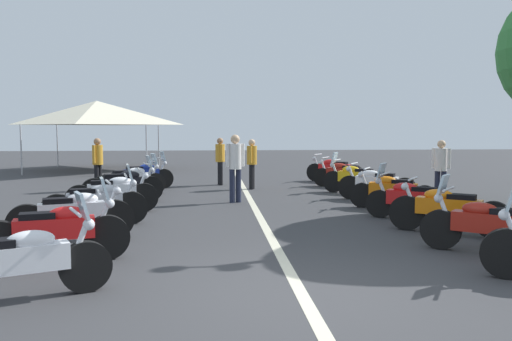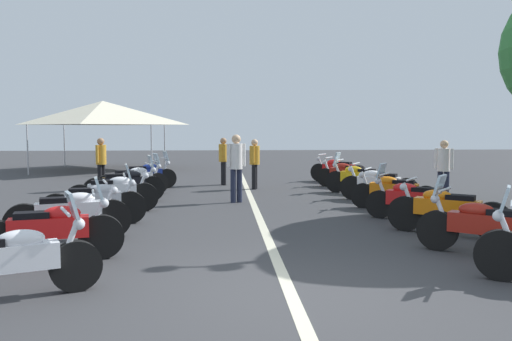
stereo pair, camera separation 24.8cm
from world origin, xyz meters
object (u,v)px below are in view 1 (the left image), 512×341
object	(u,v)px
motorcycle_right_row_5	(376,184)
event_tent	(97,113)
motorcycle_right_row_4	(392,191)
bystander_0	(98,160)
motorcycle_left_row_6	(131,180)
bystander_3	(220,158)
bystander_4	(252,160)
motorcycle_left_row_0	(17,261)
motorcycle_right_row_3	(412,199)
motorcycle_left_row_7	(143,175)
motorcycle_left_row_5	(124,184)
motorcycle_left_row_4	(113,193)
motorcycle_left_row_3	(96,202)
bystander_1	(441,166)
motorcycle_right_row_7	(343,174)
motorcycle_left_row_1	(57,231)
motorcycle_right_row_2	(447,209)
motorcycle_left_row_2	(73,214)
motorcycle_right_row_6	(356,178)
motorcycle_right_row_1	(489,225)
traffic_cone_0	(410,189)
motorcycle_right_row_8	(334,169)
bystander_2	(235,163)

from	to	relation	value
motorcycle_right_row_5	event_tent	xyz separation A→B (m)	(11.18, 9.65, 2.19)
motorcycle_right_row_4	bystander_0	size ratio (longest dim) A/B	1.15
motorcycle_left_row_6	bystander_3	world-z (taller)	bystander_3
bystander_4	motorcycle_left_row_0	bearing A→B (deg)	88.31
motorcycle_right_row_3	bystander_0	xyz separation A→B (m)	(5.97, 7.72, 0.50)
bystander_3	motorcycle_left_row_6	bearing A→B (deg)	33.40
motorcycle_left_row_7	event_tent	size ratio (longest dim) A/B	0.35
motorcycle_left_row_5	bystander_0	xyz separation A→B (m)	(2.77, 1.24, 0.48)
motorcycle_left_row_4	motorcycle_right_row_3	distance (m)	6.64
bystander_3	event_tent	size ratio (longest dim) A/B	0.29
motorcycle_left_row_3	bystander_1	xyz separation A→B (m)	(2.85, -8.37, 0.48)
motorcycle_right_row_7	motorcycle_left_row_4	bearing A→B (deg)	68.30
motorcycle_left_row_1	bystander_1	size ratio (longest dim) A/B	1.27
motorcycle_left_row_1	motorcycle_left_row_7	world-z (taller)	motorcycle_left_row_1
motorcycle_right_row_2	bystander_4	size ratio (longest dim) A/B	1.16
motorcycle_left_row_2	motorcycle_right_row_6	xyz separation A→B (m)	(6.04, -6.65, 0.00)
motorcycle_right_row_1	traffic_cone_0	world-z (taller)	motorcycle_right_row_1
motorcycle_left_row_6	motorcycle_right_row_4	world-z (taller)	motorcycle_left_row_6
motorcycle_left_row_6	motorcycle_right_row_6	xyz separation A→B (m)	(-0.08, -6.59, 0.01)
motorcycle_left_row_3	motorcycle_right_row_2	distance (m)	6.73
motorcycle_left_row_1	motorcycle_left_row_7	distance (m)	9.10
motorcycle_left_row_2	motorcycle_left_row_7	distance (m)	7.62
motorcycle_right_row_3	motorcycle_right_row_5	xyz separation A→B (m)	(3.00, -0.19, 0.00)
motorcycle_left_row_0	motorcycle_right_row_5	bearing A→B (deg)	25.35
motorcycle_left_row_3	motorcycle_right_row_8	world-z (taller)	motorcycle_left_row_3
motorcycle_left_row_3	motorcycle_right_row_6	bearing A→B (deg)	22.87
motorcycle_right_row_2	motorcycle_right_row_8	size ratio (longest dim) A/B	1.01
motorcycle_right_row_4	motorcycle_left_row_2	bearing A→B (deg)	52.70
motorcycle_right_row_1	motorcycle_right_row_8	xyz separation A→B (m)	(10.83, -0.17, -0.01)
bystander_2	event_tent	distance (m)	12.75
motorcycle_left_row_5	motorcycle_right_row_3	size ratio (longest dim) A/B	1.18
motorcycle_left_row_1	motorcycle_left_row_3	xyz separation A→B (m)	(2.92, 0.07, -0.00)
motorcycle_left_row_2	bystander_2	size ratio (longest dim) A/B	1.16
motorcycle_left_row_2	motorcycle_left_row_3	xyz separation A→B (m)	(1.43, -0.09, 0.00)
motorcycle_right_row_6	traffic_cone_0	xyz separation A→B (m)	(-1.48, -1.08, -0.18)
motorcycle_right_row_6	motorcycle_left_row_3	bearing A→B (deg)	66.44
motorcycle_left_row_7	bystander_1	size ratio (longest dim) A/B	1.21
motorcycle_left_row_4	bystander_0	distance (m)	4.62
motorcycle_left_row_1	motorcycle_left_row_4	distance (m)	4.51
motorcycle_right_row_1	motorcycle_right_row_7	distance (m)	9.20
motorcycle_right_row_7	event_tent	size ratio (longest dim) A/B	0.33
bystander_2	event_tent	xyz separation A→B (m)	(11.20, 5.88, 1.60)
event_tent	motorcycle_right_row_5	bearing A→B (deg)	-139.20
motorcycle_left_row_4	bystander_0	xyz separation A→B (m)	(4.42, 1.27, 0.49)
motorcycle_right_row_1	motorcycle_right_row_4	xyz separation A→B (m)	(4.53, -0.08, -0.02)
motorcycle_left_row_4	traffic_cone_0	bearing A→B (deg)	0.16
motorcycle_left_row_5	motorcycle_right_row_5	size ratio (longest dim) A/B	1.09
motorcycle_left_row_0	motorcycle_right_row_4	bearing A→B (deg)	19.51
motorcycle_right_row_2	motorcycle_right_row_7	size ratio (longest dim) A/B	1.00
motorcycle_right_row_5	bystander_2	xyz separation A→B (m)	(-0.02, 3.77, 0.59)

